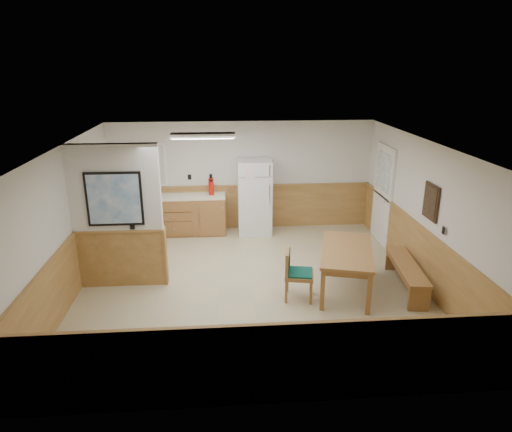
{
  "coord_description": "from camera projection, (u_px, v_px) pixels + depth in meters",
  "views": [
    {
      "loc": [
        -0.5,
        -7.26,
        3.73
      ],
      "look_at": [
        0.12,
        0.4,
        1.14
      ],
      "focal_mm": 32.0,
      "sensor_mm": 36.0,
      "label": 1
    }
  ],
  "objects": [
    {
      "name": "wainscot_right",
      "position": [
        417.0,
        253.0,
        8.16
      ],
      "size": [
        0.04,
        6.0,
        1.0
      ],
      "primitive_type": "cube",
      "color": "#BB864A",
      "rests_on": "ground"
    },
    {
      "name": "wall_painting",
      "position": [
        431.0,
        202.0,
        7.54
      ],
      "size": [
        0.04,
        0.5,
        0.6
      ],
      "color": "#322214",
      "rests_on": "right_wall"
    },
    {
      "name": "refrigerator",
      "position": [
        254.0,
        197.0,
        10.32
      ],
      "size": [
        0.75,
        0.72,
        1.7
      ],
      "rotation": [
        0.0,
        0.0,
        -0.01
      ],
      "color": "white",
      "rests_on": "ground"
    },
    {
      "name": "soap_bottle",
      "position": [
        145.0,
        192.0,
        10.11
      ],
      "size": [
        0.08,
        0.08,
        0.21
      ],
      "primitive_type": "cylinder",
      "rotation": [
        0.0,
        0.0,
        0.31
      ],
      "color": "#198B27",
      "rests_on": "kitchen_counter"
    },
    {
      "name": "left_wall",
      "position": [
        68.0,
        222.0,
        7.46
      ],
      "size": [
        0.02,
        6.0,
        2.5
      ],
      "primitive_type": "cube",
      "color": "silver",
      "rests_on": "ground"
    },
    {
      "name": "dining_chair",
      "position": [
        294.0,
        270.0,
        7.48
      ],
      "size": [
        0.71,
        0.54,
        0.85
      ],
      "rotation": [
        0.0,
        0.0,
        -0.19
      ],
      "color": "olive",
      "rests_on": "ground"
    },
    {
      "name": "back_wall",
      "position": [
        242.0,
        176.0,
        10.52
      ],
      "size": [
        6.0,
        0.02,
        2.5
      ],
      "primitive_type": "cube",
      "color": "silver",
      "rests_on": "ground"
    },
    {
      "name": "dining_table",
      "position": [
        347.0,
        254.0,
        7.7
      ],
      "size": [
        1.24,
        1.83,
        0.75
      ],
      "rotation": [
        0.0,
        0.0,
        -0.27
      ],
      "color": "olive",
      "rests_on": "ground"
    },
    {
      "name": "kitchen_window",
      "position": [
        149.0,
        165.0,
        10.25
      ],
      "size": [
        0.8,
        0.04,
        1.0
      ],
      "color": "white",
      "rests_on": "back_wall"
    },
    {
      "name": "dining_bench",
      "position": [
        407.0,
        270.0,
        7.84
      ],
      "size": [
        0.55,
        1.66,
        0.45
      ],
      "rotation": [
        0.0,
        0.0,
        -0.12
      ],
      "color": "olive",
      "rests_on": "ground"
    },
    {
      "name": "wainscot_left",
      "position": [
        75.0,
        264.0,
        7.7
      ],
      "size": [
        0.04,
        6.0,
        1.0
      ],
      "primitive_type": "cube",
      "color": "#BB864A",
      "rests_on": "ground"
    },
    {
      "name": "ground",
      "position": [
        251.0,
        284.0,
        8.09
      ],
      "size": [
        6.0,
        6.0,
        0.0
      ],
      "primitive_type": "plane",
      "color": "tan",
      "rests_on": "ground"
    },
    {
      "name": "fluorescent_fixture",
      "position": [
        203.0,
        136.0,
        8.48
      ],
      "size": [
        1.2,
        0.3,
        0.09
      ],
      "color": "white",
      "rests_on": "ceiling"
    },
    {
      "name": "kitchen_counter",
      "position": [
        190.0,
        214.0,
        10.38
      ],
      "size": [
        2.2,
        0.61,
        1.0
      ],
      "color": "#936034",
      "rests_on": "ground"
    },
    {
      "name": "wainscot_back",
      "position": [
        242.0,
        207.0,
        10.74
      ],
      "size": [
        6.0,
        0.04,
        1.0
      ],
      "primitive_type": "cube",
      "color": "#BB864A",
      "rests_on": "ground"
    },
    {
      "name": "partition_wall",
      "position": [
        118.0,
        218.0,
        7.71
      ],
      "size": [
        1.5,
        0.2,
        2.5
      ],
      "color": "silver",
      "rests_on": "ground"
    },
    {
      "name": "ceiling",
      "position": [
        251.0,
        144.0,
        7.29
      ],
      "size": [
        6.0,
        6.0,
        0.02
      ],
      "primitive_type": "cube",
      "color": "silver",
      "rests_on": "back_wall"
    },
    {
      "name": "right_wall",
      "position": [
        423.0,
        213.0,
        7.92
      ],
      "size": [
        0.02,
        6.0,
        2.5
      ],
      "primitive_type": "cube",
      "color": "silver",
      "rests_on": "ground"
    },
    {
      "name": "fire_extinguisher",
      "position": [
        211.0,
        186.0,
        10.23
      ],
      "size": [
        0.13,
        0.13,
        0.48
      ],
      "rotation": [
        0.0,
        0.0,
        -0.06
      ],
      "color": "red",
      "rests_on": "kitchen_counter"
    },
    {
      "name": "exterior_door",
      "position": [
        383.0,
        194.0,
        9.77
      ],
      "size": [
        0.07,
        1.02,
        2.15
      ],
      "color": "white",
      "rests_on": "ground"
    }
  ]
}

